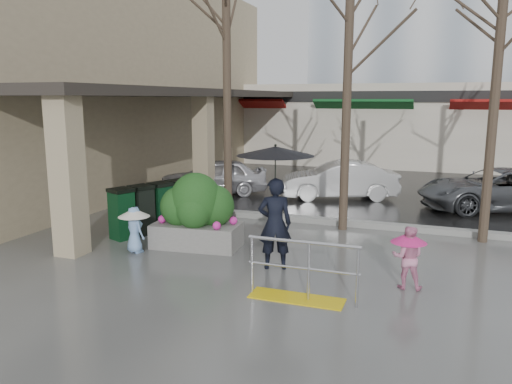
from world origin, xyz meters
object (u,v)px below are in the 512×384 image
Objects in this scene: tree_mideast at (501,26)px; planter at (197,212)px; car_b at (339,180)px; news_boxes at (152,208)px; tree_midwest at (350,17)px; tree_west at (226,29)px; child_pink at (408,253)px; child_blue at (134,224)px; car_c at (496,189)px; handrail at (300,278)px; woman at (275,192)px; car_a at (214,177)px.

tree_mideast reaches higher than planter.
news_boxes is at bearing -51.68° from car_b.
tree_west is at bearing -180.00° from tree_midwest.
news_boxes is at bearing -166.19° from tree_mideast.
news_boxes is (-1.65, 0.76, -0.20)m from planter.
tree_west reaches higher than tree_mideast.
child_pink is 0.30× the size of car_b.
child_blue is 0.51× the size of planter.
child_pink is at bearing -37.29° from car_c.
tree_mideast is 1.70× the size of car_b.
handrail is 5.46m from news_boxes.
car_c is (7.11, 3.82, -4.45)m from tree_west.
tree_mideast is 3.20× the size of planter.
handrail is 1.98m from woman.
news_boxes is at bearing -156.87° from tree_midwest.
car_c reaches higher than news_boxes.
planter is at bearing -156.45° from tree_mideast.
planter is 6.30m from car_a.
handrail is 0.42× the size of car_c.
car_b reaches higher than news_boxes.
woman is 0.65× the size of car_b.
child_pink is at bearing -158.91° from child_blue.
tree_west reaches higher than planter.
child_pink is at bearing 7.27° from news_boxes.
car_c is at bearing 80.96° from tree_mideast.
car_a is at bearing 120.03° from news_boxes.
child_pink is at bearing 17.73° from car_a.
car_b reaches higher than child_pink.
news_boxes reaches higher than handrail.
tree_midwest is at bearing 0.00° from tree_west.
car_a is 4.32m from car_b.
tree_mideast is 6.33× the size of child_blue.
car_c is (4.63, 7.28, -0.90)m from woman.
car_c is (3.75, 8.62, 0.25)m from handrail.
child_blue is at bearing -47.88° from news_boxes.
woman is 0.67× the size of car_a.
handrail is 0.27× the size of tree_midwest.
tree_west reaches higher than woman.
car_c is (8.38, 5.73, 0.02)m from news_boxes.
tree_west is 9.22m from car_c.
car_b is at bearing -112.91° from car_c.
woman is (-4.02, -3.46, -3.32)m from tree_mideast.
car_a is (-6.92, 6.84, -0.01)m from child_pink.
tree_midwest reaches higher than handrail.
child_blue is (-5.71, 0.14, -0.00)m from child_pink.
tree_mideast reaches higher than car_b.
woman is at bearing -54.00° from car_c.
tree_mideast is at bearing 41.65° from car_a.
planter reaches higher than child_blue.
news_boxes is 0.58× the size of car_b.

